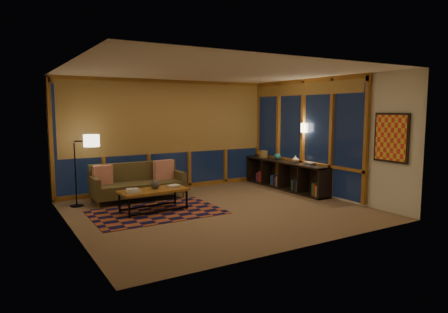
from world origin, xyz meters
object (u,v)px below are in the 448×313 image
coffee_table (154,200)px  sofa (138,182)px  bookshelf (284,175)px  floor_lamp (75,171)px

coffee_table → sofa: bearing=83.1°
sofa → coffee_table: size_ratio=1.50×
sofa → coffee_table: bearing=-91.6°
coffee_table → bookshelf: size_ratio=0.46×
sofa → floor_lamp: size_ratio=1.32×
coffee_table → floor_lamp: (-1.21, 1.21, 0.52)m
sofa → bookshelf: size_ratio=0.69×
sofa → floor_lamp: (-1.27, 0.13, 0.34)m
floor_lamp → sofa: bearing=-3.8°
sofa → floor_lamp: 1.32m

